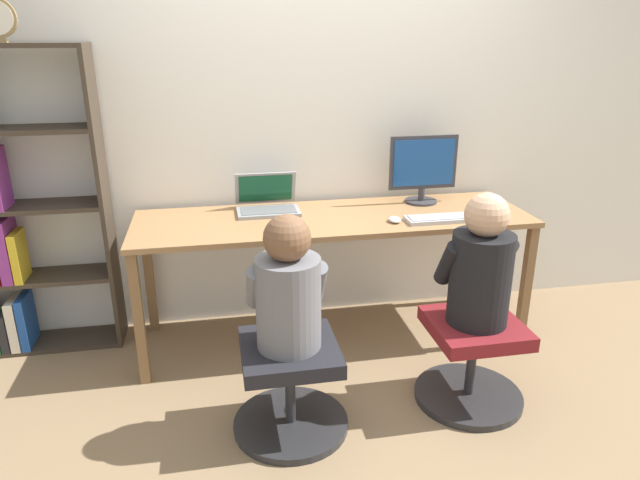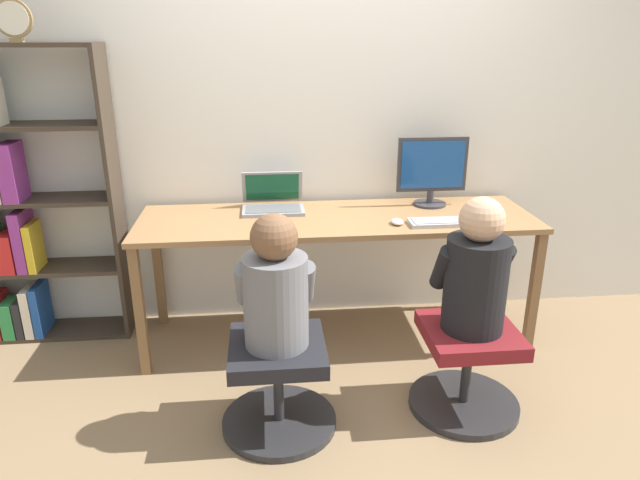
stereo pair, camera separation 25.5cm
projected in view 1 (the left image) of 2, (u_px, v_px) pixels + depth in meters
ground_plane at (345, 364)px, 3.20m from camera, size 14.00×14.00×0.00m
wall_back at (320, 113)px, 3.43m from camera, size 10.00×0.05×2.60m
desk at (333, 228)px, 3.27m from camera, size 2.25×0.67×0.77m
desktop_monitor at (423, 169)px, 3.44m from camera, size 0.42×0.20×0.41m
laptop at (267, 204)px, 3.32m from camera, size 0.36×0.28×0.22m
keyboard at (442, 219)px, 3.17m from camera, size 0.40×0.14×0.03m
computer_mouse_by_keyboard at (395, 220)px, 3.14m from camera, size 0.07×0.10×0.03m
office_chair_left at (472, 359)px, 2.83m from camera, size 0.54×0.54×0.44m
office_chair_right at (290, 385)px, 2.62m from camera, size 0.54×0.54×0.44m
person_at_monitor at (481, 267)px, 2.66m from camera, size 0.35×0.31×0.64m
person_at_laptop at (288, 290)px, 2.46m from camera, size 0.35×0.30×0.61m
bookshelf at (0, 215)px, 3.10m from camera, size 0.86×0.27×1.71m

